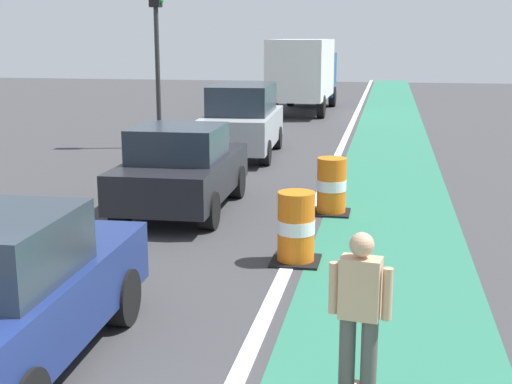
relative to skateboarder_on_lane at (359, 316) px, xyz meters
name	(u,v)px	position (x,y,z in m)	size (l,w,h in m)	color
bike_lane_strip	(390,190)	(0.29, 9.58, -0.91)	(2.50, 80.00, 0.01)	#286B51
lane_divider_stripe	(323,187)	(-1.21, 9.58, -0.91)	(0.20, 80.00, 0.01)	silver
skateboarder_on_lane	(359,316)	(0.00, 0.00, 0.00)	(0.56, 0.82, 1.69)	black
parked_sedan_second	(182,169)	(-3.72, 6.89, -0.08)	(1.99, 4.14, 1.70)	black
parked_suv_third	(243,120)	(-3.88, 13.46, 0.12)	(2.10, 4.69, 2.04)	#9EA0A5
traffic_barrel_front	(296,228)	(-1.11, 4.14, -0.38)	(0.73, 0.73, 1.09)	orange
traffic_barrel_mid	(331,187)	(-0.84, 7.23, -0.38)	(0.73, 0.73, 1.09)	orange
delivery_truck_down_block	(304,71)	(-3.59, 25.52, 0.94)	(2.43, 7.63, 3.23)	silver
traffic_light_corner	(157,31)	(-6.70, 14.43, 2.59)	(0.41, 0.32, 5.10)	#2D2D2D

